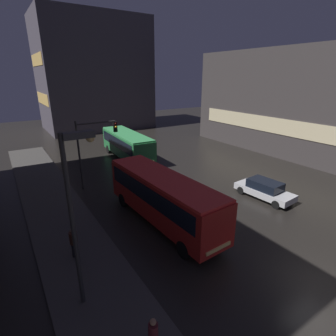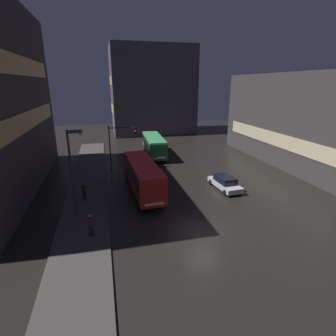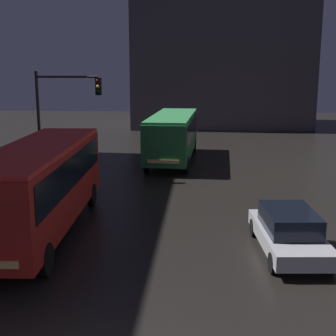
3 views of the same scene
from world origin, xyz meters
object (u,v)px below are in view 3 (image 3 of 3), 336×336
bus_far (173,133)px  bus_near (41,180)px  traffic_light_main (61,107)px  car_taxi (289,231)px

bus_far → bus_near: bearing=77.1°
bus_far → traffic_light_main: traffic_light_main is taller
car_taxi → bus_near: bearing=-12.6°
bus_near → bus_far: bearing=-108.1°
bus_near → traffic_light_main: 8.80m
bus_far → car_taxi: bearing=109.9°
bus_near → car_taxi: bus_near is taller
bus_near → car_taxi: 8.93m
traffic_light_main → car_taxi: bearing=-42.9°
bus_far → traffic_light_main: bearing=48.5°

